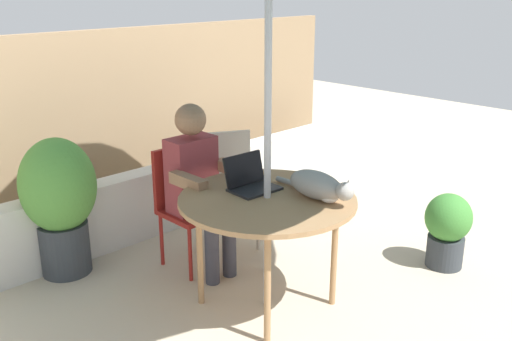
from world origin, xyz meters
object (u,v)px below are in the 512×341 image
at_px(chair_empty, 229,179).
at_px(cat, 319,186).
at_px(laptop, 249,179).
at_px(potted_plant_by_chair, 447,227).
at_px(patio_table, 267,206).
at_px(potted_plant_near_fence, 59,198).
at_px(chair_occupied, 185,197).
at_px(person_seated, 198,180).

height_order(chair_empty, cat, cat).
height_order(laptop, potted_plant_by_chair, laptop).
bearing_deg(potted_plant_by_chair, patio_table, 157.16).
relative_size(laptop, potted_plant_near_fence, 0.31).
bearing_deg(chair_occupied, potted_plant_near_fence, 146.47).
bearing_deg(potted_plant_near_fence, potted_plant_by_chair, -42.52).
height_order(patio_table, cat, cat).
height_order(chair_empty, potted_plant_near_fence, potted_plant_near_fence).
bearing_deg(cat, chair_occupied, 100.77).
bearing_deg(chair_empty, cat, -103.76).
height_order(patio_table, chair_occupied, chair_occupied).
distance_m(person_seated, laptop, 0.50).
height_order(patio_table, laptop, laptop).
height_order(person_seated, cat, person_seated).
height_order(cat, potted_plant_near_fence, potted_plant_near_fence).
relative_size(patio_table, potted_plant_near_fence, 1.10).
relative_size(patio_table, cat, 1.70).
distance_m(patio_table, cat, 0.35).
xyz_separation_m(chair_occupied, person_seated, (0.00, -0.16, 0.17)).
bearing_deg(person_seated, chair_occupied, 90.00).
bearing_deg(person_seated, laptop, -86.44).
bearing_deg(patio_table, chair_occupied, 90.00).
height_order(laptop, cat, laptop).
distance_m(chair_empty, potted_plant_near_fence, 1.29).
bearing_deg(person_seated, chair_empty, 24.88).
height_order(cat, potted_plant_by_chair, cat).
bearing_deg(chair_occupied, patio_table, -90.00).
xyz_separation_m(chair_occupied, chair_empty, (0.49, 0.07, 0.00)).
bearing_deg(chair_occupied, chair_empty, 7.98).
relative_size(chair_empty, laptop, 2.81).
relative_size(chair_occupied, potted_plant_by_chair, 1.56).
relative_size(laptop, cat, 0.48).
xyz_separation_m(chair_empty, laptop, (-0.46, -0.71, 0.29)).
bearing_deg(chair_empty, potted_plant_by_chair, -60.41).
relative_size(chair_empty, person_seated, 0.72).
height_order(potted_plant_near_fence, potted_plant_by_chair, potted_plant_near_fence).
distance_m(patio_table, person_seated, 0.68).
height_order(person_seated, laptop, person_seated).
bearing_deg(potted_plant_near_fence, cat, -59.07).
bearing_deg(laptop, patio_table, -98.89).
xyz_separation_m(laptop, cat, (0.17, -0.43, 0.02)).
bearing_deg(cat, potted_plant_by_chair, -15.80).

